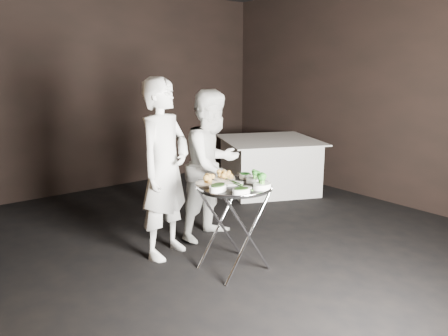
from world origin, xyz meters
TOP-DOWN VIEW (x-y plane):
  - floor at (0.00, 0.00)m, footprint 6.00×7.00m
  - wall_back at (0.00, 3.52)m, footprint 6.00×0.05m
  - wall_right at (3.02, 0.00)m, footprint 0.05×7.00m
  - tray_stand at (-0.05, 0.02)m, footprint 0.55×0.46m
  - serving_tray at (-0.05, 0.02)m, footprint 0.69×0.69m
  - potato_plate_a at (-0.22, 0.19)m, footprint 0.21×0.21m
  - potato_plate_b at (0.01, 0.23)m, footprint 0.20×0.20m
  - greens_bowl at (0.20, 0.15)m, footprint 0.12×0.12m
  - asparagus_plate_a at (-0.03, 0.04)m, footprint 0.21×0.13m
  - asparagus_plate_b at (-0.08, -0.14)m, footprint 0.19×0.11m
  - spinach_bowl_a at (-0.27, -0.04)m, footprint 0.22×0.17m
  - spinach_bowl_b at (-0.16, -0.22)m, footprint 0.18×0.13m
  - broccoli_bowl_a at (0.17, -0.02)m, footprint 0.18×0.15m
  - broccoli_bowl_b at (0.08, -0.22)m, footprint 0.20×0.15m
  - serving_utensils at (-0.03, 0.09)m, footprint 0.56×0.42m
  - waiter_left at (-0.36, 0.70)m, footprint 0.76×0.64m
  - waiter_right at (0.30, 0.80)m, footprint 0.91×0.77m
  - dining_table at (2.10, 1.81)m, footprint 1.38×1.38m

SIDE VIEW (x-z plane):
  - floor at x=0.00m, z-range -0.05..0.00m
  - dining_table at x=2.10m, z-range 0.00..0.79m
  - tray_stand at x=-0.05m, z-range 0.05..0.85m
  - serving_tray at x=-0.05m, z-range 0.79..0.83m
  - waiter_right at x=0.30m, z-range 0.00..1.63m
  - asparagus_plate_b at x=-0.08m, z-range 0.82..0.85m
  - asparagus_plate_a at x=-0.03m, z-range 0.81..0.86m
  - spinach_bowl_b at x=-0.16m, z-range 0.81..0.88m
  - broccoli_bowl_a at x=0.17m, z-range 0.81..0.88m
  - greens_bowl at x=0.20m, z-range 0.81..0.88m
  - potato_plate_b at x=0.01m, z-range 0.81..0.89m
  - potato_plate_a at x=-0.22m, z-range 0.81..0.89m
  - broccoli_bowl_b at x=0.08m, z-range 0.81..0.89m
  - spinach_bowl_a at x=-0.27m, z-range 0.81..0.89m
  - serving_utensils at x=-0.03m, z-range 0.86..0.87m
  - waiter_left at x=-0.36m, z-range 0.00..1.77m
  - wall_back at x=0.00m, z-range 0.00..3.00m
  - wall_right at x=3.02m, z-range 0.00..3.00m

